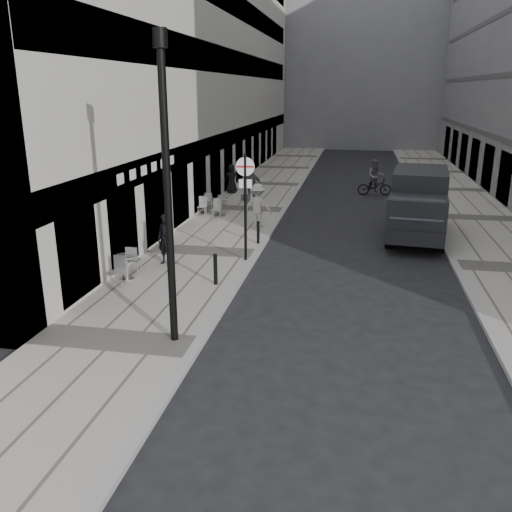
% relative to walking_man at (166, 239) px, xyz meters
% --- Properties ---
extents(ground, '(120.00, 120.00, 0.00)m').
position_rel_walking_man_xyz_m(ground, '(2.76, -8.53, -1.00)').
color(ground, black).
rests_on(ground, ground).
extents(sidewalk, '(4.00, 60.00, 0.12)m').
position_rel_walking_man_xyz_m(sidewalk, '(0.76, 9.47, -0.94)').
color(sidewalk, gray).
rests_on(sidewalk, ground).
extents(far_sidewalk, '(4.00, 60.00, 0.12)m').
position_rel_walking_man_xyz_m(far_sidewalk, '(11.76, 9.47, -0.94)').
color(far_sidewalk, gray).
rests_on(far_sidewalk, ground).
extents(building_left, '(4.00, 45.00, 18.00)m').
position_rel_walking_man_xyz_m(building_left, '(-3.24, 15.97, 8.00)').
color(building_left, '#BAB6A9').
rests_on(building_left, ground).
extents(building_far, '(24.00, 16.00, 22.00)m').
position_rel_walking_man_xyz_m(building_far, '(4.26, 47.47, 10.00)').
color(building_far, gray).
rests_on(building_far, ground).
extents(walking_man, '(0.75, 0.62, 1.77)m').
position_rel_walking_man_xyz_m(walking_man, '(0.00, 0.00, 0.00)').
color(walking_man, black).
rests_on(walking_man, sidewalk).
extents(sign_post, '(0.63, 0.14, 3.69)m').
position_rel_walking_man_xyz_m(sign_post, '(2.56, 1.01, 1.48)').
color(sign_post, black).
rests_on(sign_post, sidewalk).
extents(lamppost, '(0.31, 0.31, 6.94)m').
position_rel_walking_man_xyz_m(lamppost, '(2.16, -5.53, 2.98)').
color(lamppost, black).
rests_on(lamppost, sidewalk).
extents(bollard_near, '(0.12, 0.12, 0.91)m').
position_rel_walking_man_xyz_m(bollard_near, '(2.16, -1.62, -0.43)').
color(bollard_near, black).
rests_on(bollard_near, sidewalk).
extents(bollard_far, '(0.11, 0.11, 0.83)m').
position_rel_walking_man_xyz_m(bollard_far, '(2.61, 3.19, -0.47)').
color(bollard_far, black).
rests_on(bollard_far, sidewalk).
extents(panel_van, '(2.78, 5.94, 2.70)m').
position_rel_walking_man_xyz_m(panel_van, '(8.78, 5.76, 0.52)').
color(panel_van, black).
rests_on(panel_van, ground).
extents(cyclist, '(1.94, 0.78, 2.05)m').
position_rel_walking_man_xyz_m(cyclist, '(7.29, 14.94, -0.20)').
color(cyclist, black).
rests_on(cyclist, ground).
extents(pedestrian_a, '(1.17, 0.76, 1.85)m').
position_rel_walking_man_xyz_m(pedestrian_a, '(0.83, 11.03, 0.04)').
color(pedestrian_a, '#59595E').
rests_on(pedestrian_a, sidewalk).
extents(pedestrian_b, '(1.27, 0.79, 1.89)m').
position_rel_walking_man_xyz_m(pedestrian_b, '(2.12, 5.77, 0.06)').
color(pedestrian_b, '#B3AFA5').
rests_on(pedestrian_b, sidewalk).
extents(pedestrian_c, '(0.93, 0.75, 1.66)m').
position_rel_walking_man_xyz_m(pedestrian_c, '(-0.84, 13.53, -0.06)').
color(pedestrian_c, black).
rests_on(pedestrian_c, sidewalk).
extents(cafe_table_near, '(0.71, 1.61, 0.92)m').
position_rel_walking_man_xyz_m(cafe_table_near, '(-0.71, -1.69, -0.42)').
color(cafe_table_near, '#B9B9BB').
rests_on(cafe_table_near, sidewalk).
extents(cafe_table_mid, '(0.71, 1.61, 0.92)m').
position_rel_walking_man_xyz_m(cafe_table_mid, '(-0.84, 7.98, -0.42)').
color(cafe_table_mid, silver).
rests_on(cafe_table_mid, sidewalk).
extents(cafe_table_far, '(0.71, 1.60, 0.91)m').
position_rel_walking_man_xyz_m(cafe_table_far, '(-0.04, 7.62, -0.42)').
color(cafe_table_far, '#B5B5B7').
rests_on(cafe_table_far, sidewalk).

